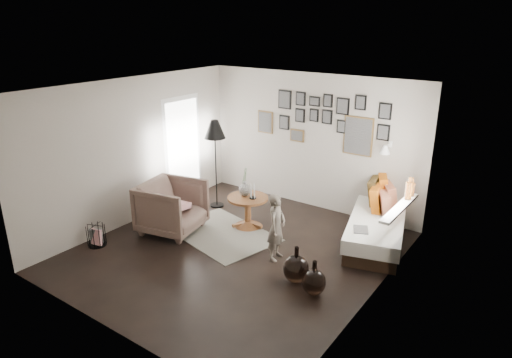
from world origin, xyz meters
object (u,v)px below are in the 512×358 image
Objects in this scene: floor_lamp at (215,133)px; demijohn_large at (296,269)px; daybed at (379,224)px; vase at (245,187)px; magazine_basket at (96,235)px; demijohn_small at (314,282)px; armchair at (172,207)px; child at (276,227)px; pedestal_table at (248,213)px.

demijohn_large is (2.70, -1.49, -1.28)m from floor_lamp.
vase is at bearing -176.03° from daybed.
daybed is at bearing 37.05° from magazine_basket.
vase is 2.46m from demijohn_small.
magazine_basket is at bearing -164.05° from demijohn_large.
armchair is 1.68m from floor_lamp.
magazine_basket is at bearing -102.76° from floor_lamp.
child reaches higher than armchair.
magazine_basket is at bearing 138.18° from armchair.
floor_lamp reaches higher than vase.
armchair reaches higher than demijohn_large.
vase is at bearing 165.96° from pedestal_table.
vase is at bearing 48.76° from child.
pedestal_table is 1.97× the size of magazine_basket.
floor_lamp reaches higher than pedestal_table.
child is at bearing -141.67° from daybed.
demijohn_large is at bearing 161.08° from demijohn_small.
armchair is at bearing 59.81° from magazine_basket.
magazine_basket is at bearing -158.42° from daybed.
magazine_basket is at bearing -128.59° from pedestal_table.
demijohn_large is at bearing -133.93° from child.
magazine_basket is (-1.61, -2.02, -0.09)m from pedestal_table.
daybed is at bearing 86.40° from demijohn_small.
demijohn_small is at bearing 12.66° from magazine_basket.
daybed is 1.99× the size of child.
pedestal_table is 2.33m from demijohn_small.
demijohn_small is at bearing -128.67° from child.
daybed is at bearing -45.56° from child.
vase is at bearing 149.29° from demijohn_small.
demijohn_large is (1.64, -1.09, -0.05)m from pedestal_table.
child reaches higher than demijohn_small.
demijohn_small is (0.35, -0.12, -0.02)m from demijohn_large.
pedestal_table is 1.40× the size of vase.
demijohn_small is at bearing -107.49° from armchair.
demijohn_small is at bearing -27.89° from floor_lamp.
daybed is at bearing 19.45° from vase.
pedestal_table reaches higher than demijohn_large.
vase is 1.41× the size of magazine_basket.
floor_lamp is 3.14× the size of demijohn_large.
floor_lamp is at bearing 171.51° from daybed.
floor_lamp reaches higher than magazine_basket.
demijohn_small is (1.99, -1.21, -0.07)m from pedestal_table.
demijohn_large is at bearing -33.60° from pedestal_table.
armchair is 0.57× the size of floor_lamp.
vase is 2.60m from magazine_basket.
daybed reaches higher than pedestal_table.
demijohn_small is at bearing -31.29° from pedestal_table.
demijohn_small reaches higher than magazine_basket.
demijohn_small is at bearing -30.71° from vase.
vase is 1.31m from armchair.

